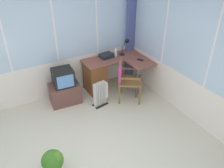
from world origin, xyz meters
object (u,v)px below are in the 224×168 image
(desk, at_px, (99,75))
(spray_bottle, at_px, (116,52))
(desk_lamp, at_px, (126,44))
(paper_tray, at_px, (106,56))
(tv_remote, at_px, (140,60))
(wooden_armchair, at_px, (125,76))
(space_heater, at_px, (101,94))
(tv_on_stand, at_px, (65,88))
(potted_plant, at_px, (53,162))

(desk, height_order, spray_bottle, spray_bottle)
(desk_lamp, distance_m, paper_tray, 0.53)
(tv_remote, height_order, spray_bottle, spray_bottle)
(paper_tray, height_order, wooden_armchair, wooden_armchair)
(tv_remote, bearing_deg, wooden_armchair, 175.17)
(desk_lamp, bearing_deg, space_heater, -150.08)
(tv_remote, xyz_separation_m, space_heater, (-1.10, -0.14, -0.48))
(tv_remote, distance_m, tv_on_stand, 1.81)
(potted_plant, bearing_deg, tv_remote, 28.15)
(spray_bottle, relative_size, tv_on_stand, 0.27)
(paper_tray, height_order, space_heater, paper_tray)
(paper_tray, bearing_deg, desk, -156.94)
(potted_plant, bearing_deg, desk, 46.52)
(tv_on_stand, bearing_deg, paper_tray, 8.89)
(desk, distance_m, paper_tray, 0.48)
(desk_lamp, height_order, wooden_armchair, desk_lamp)
(tv_on_stand, height_order, potted_plant, tv_on_stand)
(paper_tray, bearing_deg, desk_lamp, -11.77)
(desk_lamp, distance_m, tv_remote, 0.50)
(paper_tray, relative_size, potted_plant, 0.69)
(tv_remote, height_order, potted_plant, tv_remote)
(desk, relative_size, desk_lamp, 3.55)
(tv_remote, distance_m, potted_plant, 2.92)
(desk_lamp, bearing_deg, paper_tray, 168.23)
(spray_bottle, relative_size, wooden_armchair, 0.24)
(tv_on_stand, bearing_deg, spray_bottle, 5.21)
(desk_lamp, bearing_deg, tv_on_stand, -177.18)
(desk_lamp, relative_size, paper_tray, 1.33)
(tv_on_stand, relative_size, potted_plant, 1.85)
(desk, height_order, wooden_armchair, wooden_armchair)
(tv_on_stand, xyz_separation_m, space_heater, (0.63, -0.48, -0.07))
(desk, relative_size, potted_plant, 3.24)
(paper_tray, distance_m, wooden_armchair, 0.74)
(desk, xyz_separation_m, wooden_armchair, (0.34, -0.59, 0.17))
(desk, height_order, tv_on_stand, tv_on_stand)
(potted_plant, bearing_deg, paper_tray, 44.03)
(spray_bottle, bearing_deg, desk_lamp, -9.89)
(spray_bottle, distance_m, space_heater, 1.10)
(tv_on_stand, distance_m, space_heater, 0.80)
(desk_lamp, relative_size, space_heater, 0.70)
(spray_bottle, relative_size, space_heater, 0.38)
(desk_lamp, xyz_separation_m, potted_plant, (-2.41, -1.77, -0.76))
(paper_tray, xyz_separation_m, wooden_armchair, (0.06, -0.70, -0.21))
(paper_tray, xyz_separation_m, potted_plant, (-1.94, -1.87, -0.55))
(space_heater, bearing_deg, wooden_armchair, -4.26)
(desk, relative_size, tv_remote, 9.42)
(potted_plant, bearing_deg, spray_bottle, 40.15)
(desk_lamp, height_order, space_heater, desk_lamp)
(space_heater, bearing_deg, tv_remote, 7.41)
(spray_bottle, height_order, paper_tray, spray_bottle)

